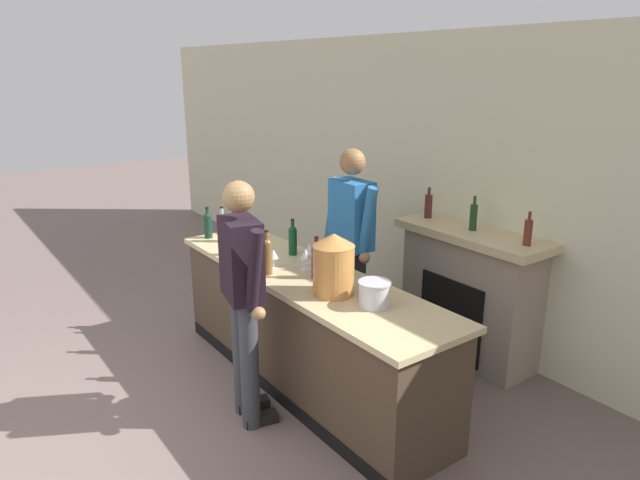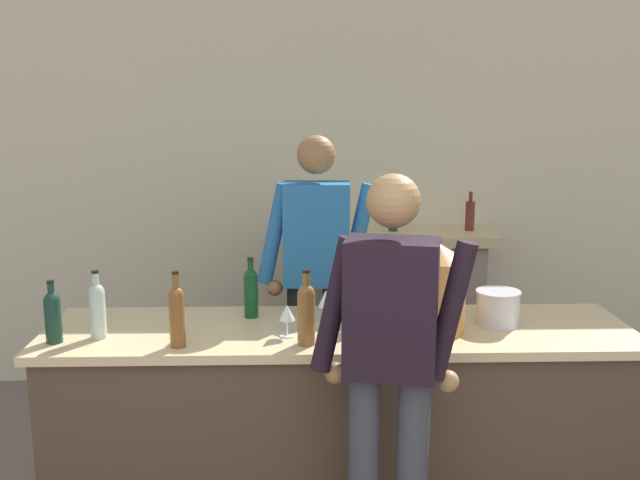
# 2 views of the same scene
# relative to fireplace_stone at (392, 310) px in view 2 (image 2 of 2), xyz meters

# --- Properties ---
(wall_back_panel) EXTENTS (12.00, 0.07, 2.75)m
(wall_back_panel) POSITION_rel_fireplace_stone_xyz_m (-0.40, 0.26, 0.79)
(wall_back_panel) COLOR beige
(wall_back_panel) RESTS_ON ground_plane
(bar_counter) EXTENTS (2.85, 0.74, 0.93)m
(bar_counter) POSITION_rel_fireplace_stone_xyz_m (-0.45, -1.41, -0.12)
(bar_counter) COLOR #493728
(bar_counter) RESTS_ON ground_plane
(fireplace_stone) EXTENTS (1.35, 0.52, 1.43)m
(fireplace_stone) POSITION_rel_fireplace_stone_xyz_m (0.00, 0.00, 0.00)
(fireplace_stone) COLOR gray
(fireplace_stone) RESTS_ON ground_plane
(person_customer) EXTENTS (0.65, 0.37, 1.75)m
(person_customer) POSITION_rel_fireplace_stone_xyz_m (-0.28, -2.03, 0.39)
(person_customer) COLOR #35383D
(person_customer) RESTS_ON ground_plane
(person_bartender) EXTENTS (0.66, 0.31, 1.83)m
(person_bartender) POSITION_rel_fireplace_stone_xyz_m (-0.54, -0.88, 0.44)
(person_bartender) COLOR black
(person_bartender) RESTS_ON ground_plane
(copper_dispenser) EXTENTS (0.29, 0.33, 0.44)m
(copper_dispenser) POSITION_rel_fireplace_stone_xyz_m (0.00, -1.47, 0.57)
(copper_dispenser) COLOR #C88340
(copper_dispenser) RESTS_ON bar_counter
(ice_bucket_steel) EXTENTS (0.22, 0.22, 0.17)m
(ice_bucket_steel) POSITION_rel_fireplace_stone_xyz_m (0.33, -1.39, 0.43)
(ice_bucket_steel) COLOR silver
(ice_bucket_steel) RESTS_ON bar_counter
(wine_bottle_rose_blush) EXTENTS (0.07, 0.07, 0.29)m
(wine_bottle_rose_blush) POSITION_rel_fireplace_stone_xyz_m (-1.76, -1.58, 0.48)
(wine_bottle_rose_blush) COLOR #143427
(wine_bottle_rose_blush) RESTS_ON bar_counter
(wine_bottle_merlot_tall) EXTENTS (0.08, 0.08, 0.35)m
(wine_bottle_merlot_tall) POSITION_rel_fireplace_stone_xyz_m (-0.61, -1.64, 0.50)
(wine_bottle_merlot_tall) COLOR brown
(wine_bottle_merlot_tall) RESTS_ON bar_counter
(wine_bottle_port_short) EXTENTS (0.07, 0.07, 0.31)m
(wine_bottle_port_short) POSITION_rel_fireplace_stone_xyz_m (-0.88, -1.23, 0.48)
(wine_bottle_port_short) COLOR #0E3F1D
(wine_bottle_port_short) RESTS_ON bar_counter
(wine_bottle_riesling_slim) EXTENTS (0.08, 0.08, 0.32)m
(wine_bottle_riesling_slim) POSITION_rel_fireplace_stone_xyz_m (-0.32, -1.38, 0.49)
(wine_bottle_riesling_slim) COLOR #5B1512
(wine_bottle_riesling_slim) RESTS_ON bar_counter
(wine_bottle_chardonnay_pale) EXTENTS (0.07, 0.07, 0.32)m
(wine_bottle_chardonnay_pale) POSITION_rel_fireplace_stone_xyz_m (-1.57, -1.53, 0.49)
(wine_bottle_chardonnay_pale) COLOR #A5BBAD
(wine_bottle_chardonnay_pale) RESTS_ON bar_counter
(wine_bottle_cabernet_heavy) EXTENTS (0.07, 0.07, 0.35)m
(wine_bottle_cabernet_heavy) POSITION_rel_fireplace_stone_xyz_m (-1.18, -1.66, 0.50)
(wine_bottle_cabernet_heavy) COLOR brown
(wine_bottle_cabernet_heavy) RESTS_ON bar_counter
(wine_glass_front_right) EXTENTS (0.08, 0.08, 0.18)m
(wine_glass_front_right) POSITION_rel_fireplace_stone_xyz_m (-0.61, -1.25, 0.47)
(wine_glass_front_right) COLOR silver
(wine_glass_front_right) RESTS_ON bar_counter
(wine_glass_front_left) EXTENTS (0.07, 0.07, 0.17)m
(wine_glass_front_left) POSITION_rel_fireplace_stone_xyz_m (-0.51, -1.35, 0.47)
(wine_glass_front_left) COLOR silver
(wine_glass_front_left) RESTS_ON bar_counter
(wine_glass_near_bucket) EXTENTS (0.08, 0.08, 0.15)m
(wine_glass_near_bucket) POSITION_rel_fireplace_stone_xyz_m (-0.70, -1.53, 0.45)
(wine_glass_near_bucket) COLOR silver
(wine_glass_near_bucket) RESTS_ON bar_counter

